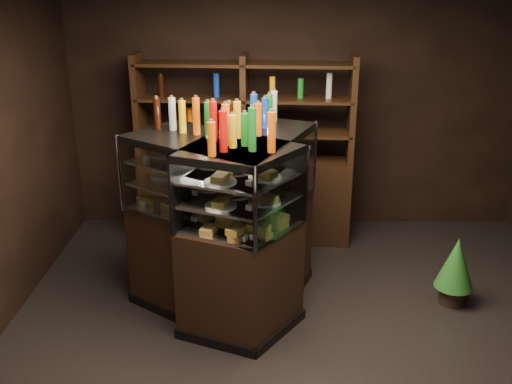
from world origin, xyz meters
TOP-DOWN VIEW (x-y plane):
  - ground at (0.00, 0.00)m, footprint 5.00×5.00m
  - room_shell at (0.00, 0.00)m, footprint 5.02×5.02m
  - display_case at (-0.64, 0.60)m, footprint 1.67×1.57m
  - food_display at (-0.64, 0.59)m, footprint 1.21×1.27m
  - bottles_top at (-0.65, 0.60)m, footprint 1.05×1.12m
  - potted_conifer at (1.29, 0.68)m, footprint 0.33×0.33m
  - back_shelving at (-0.57, 2.05)m, footprint 2.27×0.55m

SIDE VIEW (x-z plane):
  - ground at x=0.00m, z-range 0.00..0.00m
  - potted_conifer at x=1.29m, z-range 0.05..0.76m
  - display_case at x=-0.64m, z-range -0.26..1.28m
  - back_shelving at x=-0.57m, z-range -0.39..1.61m
  - food_display at x=-0.64m, z-range 0.94..1.41m
  - bottles_top at x=-0.65m, z-range 1.52..1.82m
  - room_shell at x=0.00m, z-range 0.44..3.45m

